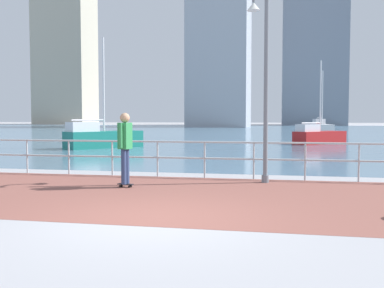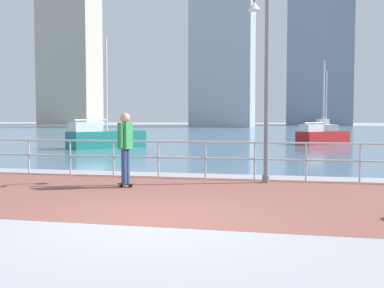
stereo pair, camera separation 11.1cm
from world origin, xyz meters
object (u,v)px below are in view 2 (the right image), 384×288
at_px(sailboat_yellow, 322,136).
at_px(sailboat_ivory, 105,137).
at_px(sailboat_red, 325,128).
at_px(lamppost, 263,67).
at_px(skateboarder, 125,142).

height_order(sailboat_yellow, sailboat_ivory, sailboat_ivory).
xyz_separation_m(sailboat_yellow, sailboat_ivory, (-12.49, -6.31, 0.08)).
height_order(sailboat_red, sailboat_ivory, sailboat_red).
xyz_separation_m(lamppost, sailboat_ivory, (-9.50, 11.84, -2.46)).
xyz_separation_m(sailboat_red, sailboat_yellow, (-1.92, -19.21, -0.12)).
relative_size(skateboarder, sailboat_yellow, 0.34).
bearing_deg(lamppost, skateboarder, -153.77).
bearing_deg(lamppost, sailboat_ivory, 128.76).
xyz_separation_m(skateboarder, sailboat_yellow, (6.26, 19.76, -0.60)).
distance_m(lamppost, sailboat_ivory, 15.38).
distance_m(lamppost, sailboat_yellow, 18.57).
bearing_deg(sailboat_red, skateboarder, -101.85).
height_order(lamppost, sailboat_ivory, sailboat_ivory).
bearing_deg(sailboat_red, lamppost, -97.47).
bearing_deg(sailboat_ivory, sailboat_yellow, 26.82).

